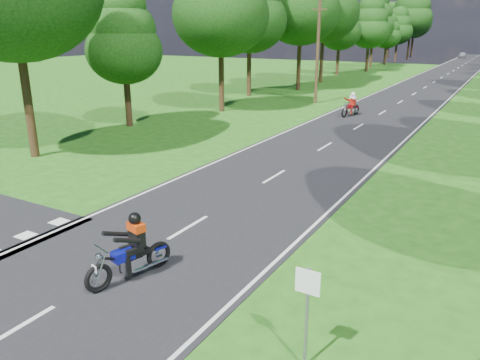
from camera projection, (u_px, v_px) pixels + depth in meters
The scene contains 9 objects.
ground at pixel (145, 253), 12.74m from camera, with size 160.00×160.00×0.00m, color #1D5313.
main_road at pixel (434, 82), 53.93m from camera, with size 7.00×140.00×0.02m, color black.
road_markings at pixel (430, 83), 52.44m from camera, with size 7.40×140.00×0.01m.
treeline at pixel (467, 9), 59.00m from camera, with size 40.00×115.35×14.78m.
telegraph_pole at pixel (318, 52), 37.41m from camera, with size 1.20×0.26×8.00m.
road_sign at pixel (307, 302), 8.05m from camera, with size 0.45×0.07×2.00m.
rider_near_blue at pixel (129, 247), 11.17m from camera, with size 0.67×2.01×1.68m, color #0D1296, non-canonical shape.
rider_far_red at pixel (351, 104), 32.61m from camera, with size 0.66×1.99×1.65m, color maroon, non-canonical shape.
distant_car at pixel (463, 55), 98.65m from camera, with size 1.46×3.63×1.24m, color #B1B4B9.
Camera 1 is at (8.01, -8.66, 5.83)m, focal length 35.00 mm.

